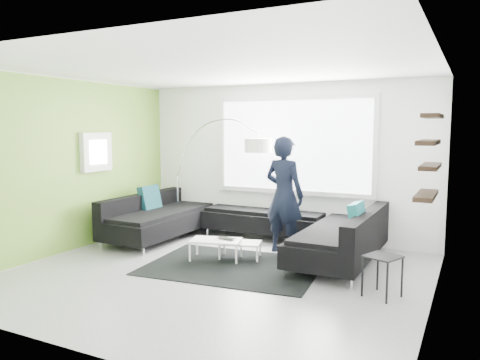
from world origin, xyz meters
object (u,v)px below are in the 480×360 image
arc_lamp (177,176)px  laptop (224,239)px  person (284,195)px  side_table (382,276)px  sectional_sofa (246,223)px  coffee_table (228,249)px

arc_lamp → laptop: (1.79, -1.37, -0.76)m
person → arc_lamp: bearing=-0.6°
arc_lamp → side_table: bearing=-16.8°
sectional_sofa → coffee_table: bearing=-82.9°
sectional_sofa → arc_lamp: arc_lamp is taller
coffee_table → laptop: size_ratio=3.03×
sectional_sofa → side_table: bearing=-28.4°
sectional_sofa → arc_lamp: (-1.72, 0.50, 0.68)m
arc_lamp → side_table: 4.69m
arc_lamp → person: 2.49m
arc_lamp → person: (2.42, -0.54, -0.15)m
coffee_table → laptop: bearing=-128.4°
coffee_table → laptop: (-0.03, -0.07, 0.17)m
coffee_table → side_table: size_ratio=1.93×
laptop → coffee_table: bearing=77.2°
arc_lamp → person: bearing=-5.2°
arc_lamp → laptop: 2.38m
side_table → person: (-1.79, 1.34, 0.69)m
sectional_sofa → laptop: bearing=-85.2°
coffee_table → laptop: laptop is taller
coffee_table → side_table: bearing=-29.5°
coffee_table → arc_lamp: size_ratio=0.45×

